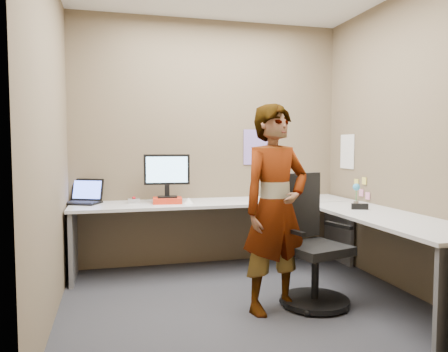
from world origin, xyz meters
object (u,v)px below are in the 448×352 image
object	(u,v)px
office_chair	(310,252)
person	(275,209)
monitor	(167,172)
desk	(275,222)

from	to	relation	value
office_chair	person	size ratio (longest dim) A/B	0.65
person	monitor	bearing A→B (deg)	103.99
monitor	person	xyz separation A→B (m)	(0.70, -1.24, -0.23)
office_chair	monitor	bearing A→B (deg)	116.28
monitor	person	world-z (taller)	person
desk	office_chair	distance (m)	0.60
monitor	desk	bearing A→B (deg)	-26.11
desk	office_chair	xyz separation A→B (m)	(0.09, -0.58, -0.15)
desk	person	distance (m)	0.74
desk	person	world-z (taller)	person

